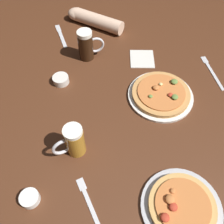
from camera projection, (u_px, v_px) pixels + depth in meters
ground_plane at (112, 117)px, 1.05m from camera, size 2.40×2.40×0.03m
pizza_plate_near at (182, 207)px, 0.80m from camera, size 0.27×0.27×0.05m
pizza_plate_far at (161, 94)px, 1.08m from camera, size 0.29×0.29×0.05m
beer_mug_dark at (74, 141)px, 0.88m from camera, size 0.11×0.10×0.14m
beer_mug_amber at (87, 45)px, 1.19m from camera, size 0.12×0.08×0.15m
ramekin_sauce at (61, 80)px, 1.13m from camera, size 0.07×0.07×0.03m
ramekin_butter at (30, 198)px, 0.82m from camera, size 0.06×0.06×0.03m
napkin_folded at (142, 59)px, 1.23m from camera, size 0.14×0.15×0.01m
fork_left at (212, 72)px, 1.18m from camera, size 0.11×0.22×0.01m
knife_right at (61, 35)px, 1.34m from camera, size 0.13×0.18×0.01m
fork_spare at (91, 206)px, 0.82m from camera, size 0.16×0.18×0.01m
diner_arm at (93, 19)px, 1.37m from camera, size 0.34×0.15×0.07m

